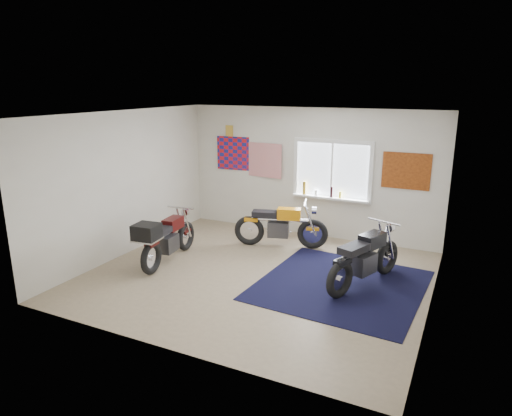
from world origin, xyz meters
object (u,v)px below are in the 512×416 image
at_px(navy_rug, 341,285).
at_px(black_chrome_bike, 365,260).
at_px(yellow_triumph, 280,227).
at_px(maroon_tourer, 165,239).

bearing_deg(navy_rug, black_chrome_bike, 30.03).
bearing_deg(yellow_triumph, black_chrome_bike, -45.43).
relative_size(yellow_triumph, black_chrome_bike, 1.00).
bearing_deg(yellow_triumph, maroon_tourer, -147.03).
height_order(yellow_triumph, black_chrome_bike, black_chrome_bike).
bearing_deg(maroon_tourer, navy_rug, -87.51).
height_order(navy_rug, yellow_triumph, yellow_triumph).
distance_m(yellow_triumph, maroon_tourer, 2.31).
bearing_deg(navy_rug, yellow_triumph, 141.72).
relative_size(navy_rug, maroon_tourer, 1.43).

